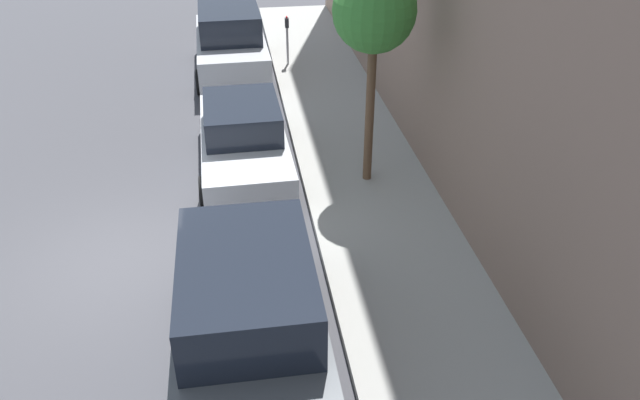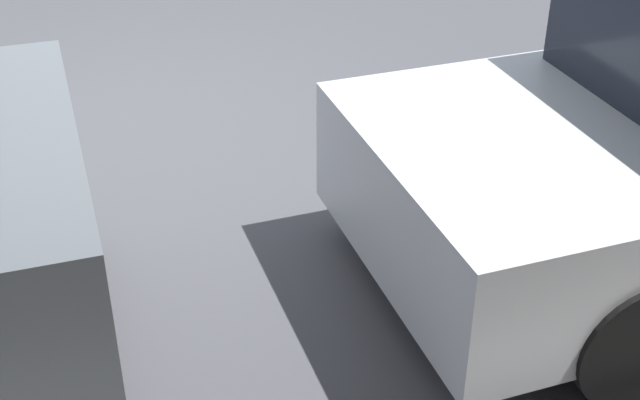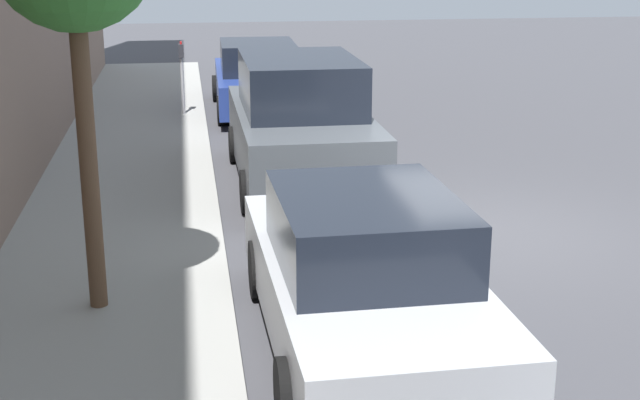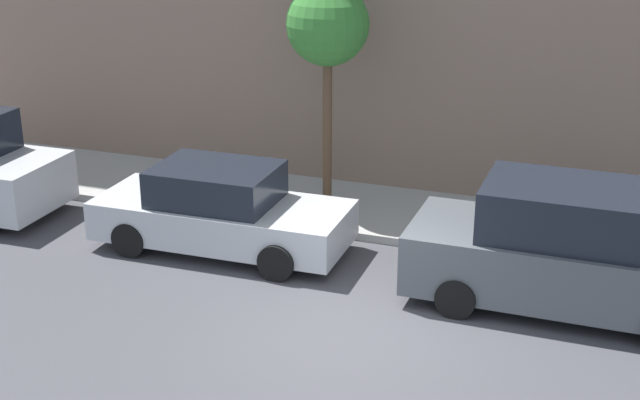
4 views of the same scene
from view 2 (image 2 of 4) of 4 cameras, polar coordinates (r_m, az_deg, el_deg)
ground_plane at (r=6.28m, az=-11.65°, el=4.14°), size 60.00×60.00×0.00m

